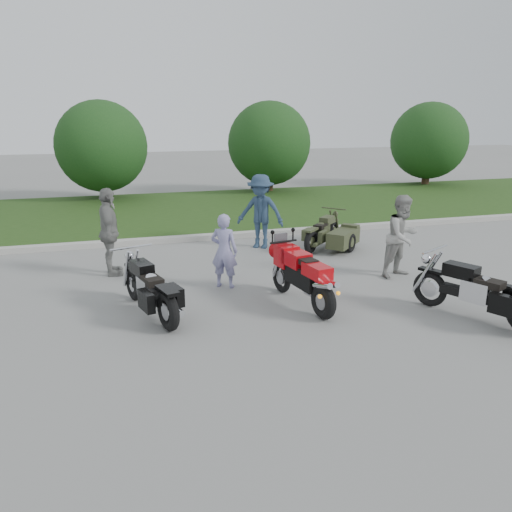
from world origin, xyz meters
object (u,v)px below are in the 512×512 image
object	(u,v)px
person_stripe	(224,251)
person_grey	(402,236)
cruiser_left	(152,291)
cruiser_right	(482,295)
person_denim	(260,212)
sportbike_red	(303,275)
cruiser_sidecar	(334,236)
person_back	(109,232)

from	to	relation	value
person_stripe	person_grey	xyz separation A→B (m)	(3.89, -0.36, 0.13)
cruiser_left	cruiser_right	xyz separation A→B (m)	(5.46, -1.80, 0.02)
cruiser_right	person_denim	bearing A→B (deg)	85.21
sportbike_red	cruiser_right	world-z (taller)	sportbike_red
cruiser_left	cruiser_sidecar	xyz separation A→B (m)	(4.98, 3.21, -0.09)
person_stripe	sportbike_red	bearing A→B (deg)	161.37
cruiser_right	cruiser_sidecar	distance (m)	5.04
cruiser_left	cruiser_right	world-z (taller)	cruiser_right
cruiser_right	person_grey	distance (m)	2.63
cruiser_left	person_back	world-z (taller)	person_back
cruiser_left	person_back	size ratio (longest dim) A/B	1.17
sportbike_red	person_back	world-z (taller)	person_back
cruiser_right	cruiser_sidecar	xyz separation A→B (m)	(-0.49, 5.01, -0.10)
person_denim	person_back	bearing A→B (deg)	-126.92
cruiser_left	person_back	bearing A→B (deg)	87.37
sportbike_red	cruiser_left	world-z (taller)	sportbike_red
cruiser_left	cruiser_sidecar	world-z (taller)	cruiser_left
sportbike_red	cruiser_left	bearing A→B (deg)	164.31
cruiser_right	person_denim	size ratio (longest dim) A/B	1.14
cruiser_right	person_back	xyz separation A→B (m)	(-6.13, 4.44, 0.50)
cruiser_left	person_grey	xyz separation A→B (m)	(5.47, 0.79, 0.45)
sportbike_red	cruiser_left	size ratio (longest dim) A/B	0.94
cruiser_right	cruiser_sidecar	size ratio (longest dim) A/B	1.22
cruiser_right	person_back	distance (m)	7.59
person_grey	person_back	bearing A→B (deg)	144.93
person_back	cruiser_sidecar	bearing A→B (deg)	-84.73
cruiser_left	person_grey	size ratio (longest dim) A/B	1.26
cruiser_right	person_stripe	size ratio (longest dim) A/B	1.44
sportbike_red	person_back	distance (m)	4.50
cruiser_right	cruiser_sidecar	bearing A→B (deg)	69.12
cruiser_right	person_stripe	distance (m)	4.89
person_denim	person_stripe	bearing A→B (deg)	-85.62
sportbike_red	person_grey	size ratio (longest dim) A/B	1.19
person_grey	person_denim	xyz separation A→B (m)	(-2.29, 3.17, 0.07)
cruiser_sidecar	person_stripe	size ratio (longest dim) A/B	1.18
person_grey	person_denim	world-z (taller)	person_denim
cruiser_left	sportbike_red	bearing A→B (deg)	-22.43
cruiser_left	person_denim	world-z (taller)	person_denim
cruiser_right	cruiser_sidecar	world-z (taller)	cruiser_right
cruiser_right	person_back	world-z (taller)	person_back
cruiser_left	cruiser_right	size ratio (longest dim) A/B	1.02
sportbike_red	cruiser_right	size ratio (longest dim) A/B	0.96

